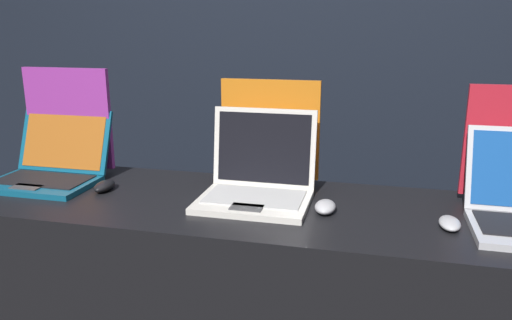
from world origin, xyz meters
TOP-DOWN VIEW (x-y plane):
  - wall_back at (0.00, 1.42)m, footprint 8.00×0.05m
  - laptop_front at (-0.82, 0.35)m, footprint 0.38×0.35m
  - mouse_front at (-0.56, 0.30)m, footprint 0.06×0.11m
  - promo_stand_front at (-0.82, 0.50)m, footprint 0.36×0.07m
  - laptop_middle at (-0.01, 0.35)m, footprint 0.36×0.32m
  - mouse_middle at (0.23, 0.27)m, footprint 0.07×0.11m
  - promo_stand_middle at (-0.01, 0.54)m, footprint 0.36×0.07m
  - mouse_back at (0.59, 0.24)m, footprint 0.06×0.11m

SIDE VIEW (x-z plane):
  - mouse_back at x=0.59m, z-range 0.91..0.93m
  - mouse_front at x=-0.56m, z-range 0.91..0.94m
  - mouse_middle at x=0.23m, z-range 0.91..0.94m
  - laptop_front at x=-0.82m, z-range 0.84..1.09m
  - laptop_middle at x=-0.01m, z-range 0.83..1.12m
  - promo_stand_middle at x=-0.01m, z-range 0.90..1.28m
  - promo_stand_front at x=-0.82m, z-range 0.90..1.31m
  - wall_back at x=0.00m, z-range 0.00..2.80m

